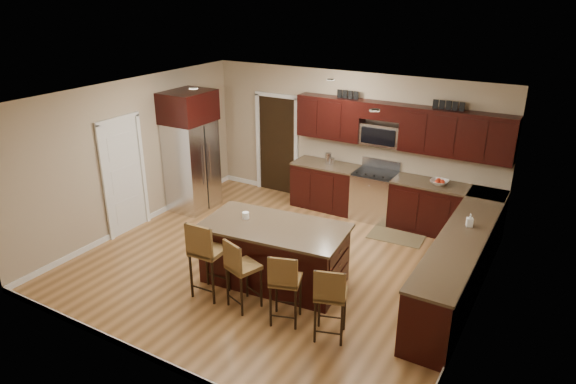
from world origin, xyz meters
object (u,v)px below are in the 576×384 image
Objects in this scene: refrigerator at (191,150)px; stool_extra at (330,295)px; range at (374,195)px; island at (274,255)px; stool_right at (285,281)px; stool_mid at (240,267)px; stool_left at (205,251)px.

stool_extra is (4.19, -2.40, -0.56)m from refrigerator.
range is 2.94m from island.
refrigerator is at bearing 127.53° from stool_right.
refrigerator reaches higher than island.
stool_extra is at bearing 18.90° from stool_mid.
range is 3.85m from stool_extra.
refrigerator reaches higher than stool_extra.
range reaches higher than island.
stool_left is 1.14× the size of stool_right.
range is 1.07× the size of stool_mid.
island is (-0.44, -2.90, -0.04)m from range.
range is 0.50× the size of island.
stool_mid reaches higher than island.
stool_extra is (1.32, -0.84, 0.21)m from island.
range is at bearing 85.03° from stool_extra.
stool_left is 1.13× the size of stool_mid.
refrigerator is (-2.86, 1.56, 0.78)m from island.
stool_left is at bearing -159.95° from stool_mid.
island is 3.35m from refrigerator.
stool_left reaches higher than stool_extra.
stool_extra is at bearing -76.68° from range.
stool_right is 0.44× the size of refrigerator.
stool_right is (0.24, -3.74, 0.17)m from range.
refrigerator is 2.27× the size of stool_extra.
stool_mid is at bearing -97.11° from range.
stool_mid reaches higher than stool_right.
refrigerator reaches higher than range.
range is at bearing 101.79° from stool_mid.
stool_left is at bearing 162.05° from stool_extra.
range reaches higher than stool_mid.
stool_right is at bearing -57.35° from island.
island is at bearing 129.38° from stool_extra.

